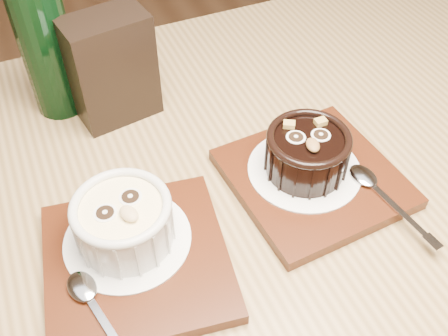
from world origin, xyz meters
The scene contains 11 objects.
table centered at (-0.05, 0.04, 0.66)m, with size 1.21×0.81×0.75m.
tray_left centered at (-0.15, 0.02, 0.76)m, with size 0.18×0.18×0.01m, color #441B0B.
doily_left centered at (-0.15, 0.04, 0.77)m, with size 0.13×0.13×0.00m, color white.
ramekin_white centered at (-0.15, 0.04, 0.80)m, with size 0.10×0.10×0.06m.
spoon_left centered at (-0.20, -0.03, 0.77)m, with size 0.03×0.13×0.01m, color silver, non-canonical shape.
tray_right centered at (0.07, 0.05, 0.76)m, with size 0.18×0.18×0.01m, color #441B0B.
doily_right centered at (0.06, 0.06, 0.77)m, with size 0.13×0.13×0.00m, color white.
ramekin_dark centered at (0.06, 0.06, 0.80)m, with size 0.09×0.09×0.06m.
spoon_right centered at (0.12, -0.01, 0.77)m, with size 0.03×0.13×0.01m, color silver, non-canonical shape.
condiment_stand centered at (-0.10, 0.26, 0.82)m, with size 0.10×0.06×0.14m, color black.
green_bottle centered at (-0.17, 0.31, 0.84)m, with size 0.06×0.06×0.24m.
Camera 1 is at (-0.19, -0.28, 1.20)m, focal length 42.00 mm.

